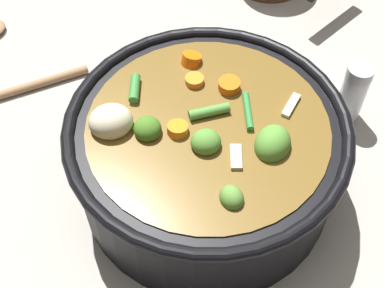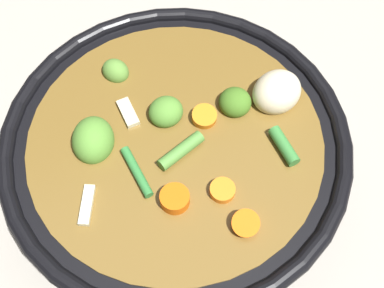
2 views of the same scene
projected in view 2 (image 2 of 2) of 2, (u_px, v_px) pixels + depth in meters
The scene contains 2 objects.
ground_plane at pixel (178, 191), 0.53m from camera, with size 1.10×1.10×0.00m, color #9E998E.
cooking_pot at pixel (177, 165), 0.47m from camera, with size 0.31×0.31×0.14m.
Camera 2 is at (-0.21, 0.06, 0.48)m, focal length 46.18 mm.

